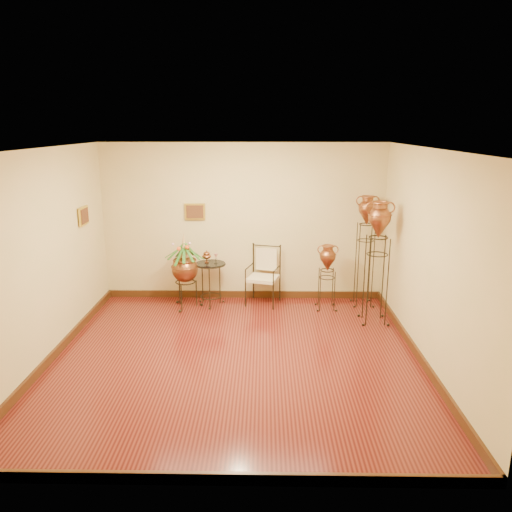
{
  "coord_description": "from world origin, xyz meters",
  "views": [
    {
      "loc": [
        0.38,
        -6.23,
        3.08
      ],
      "look_at": [
        0.25,
        1.3,
        1.1
      ],
      "focal_mm": 35.0,
      "sensor_mm": 36.0,
      "label": 1
    }
  ],
  "objects_px": {
    "amphora_tall": "(365,250)",
    "side_table": "(211,283)",
    "planter_urn": "(185,266)",
    "armchair": "(263,276)",
    "amphora_mid": "(377,262)"
  },
  "relations": [
    {
      "from": "armchair",
      "to": "amphora_mid",
      "type": "bearing_deg",
      "value": -7.89
    },
    {
      "from": "planter_urn",
      "to": "amphora_tall",
      "type": "bearing_deg",
      "value": 3.63
    },
    {
      "from": "amphora_tall",
      "to": "side_table",
      "type": "bearing_deg",
      "value": -178.62
    },
    {
      "from": "amphora_tall",
      "to": "planter_urn",
      "type": "bearing_deg",
      "value": -176.37
    },
    {
      "from": "amphora_tall",
      "to": "armchair",
      "type": "height_order",
      "value": "amphora_tall"
    },
    {
      "from": "armchair",
      "to": "side_table",
      "type": "distance_m",
      "value": 0.93
    },
    {
      "from": "amphora_mid",
      "to": "amphora_tall",
      "type": "bearing_deg",
      "value": 92.16
    },
    {
      "from": "amphora_tall",
      "to": "amphora_mid",
      "type": "bearing_deg",
      "value": -87.84
    },
    {
      "from": "amphora_tall",
      "to": "armchair",
      "type": "xyz_separation_m",
      "value": [
        -1.76,
        0.0,
        -0.48
      ]
    },
    {
      "from": "planter_urn",
      "to": "armchair",
      "type": "height_order",
      "value": "planter_urn"
    },
    {
      "from": "amphora_mid",
      "to": "planter_urn",
      "type": "relative_size",
      "value": 1.48
    },
    {
      "from": "armchair",
      "to": "side_table",
      "type": "height_order",
      "value": "armchair"
    },
    {
      "from": "side_table",
      "to": "planter_urn",
      "type": "bearing_deg",
      "value": -162.52
    },
    {
      "from": "amphora_tall",
      "to": "armchair",
      "type": "relative_size",
      "value": 1.9
    },
    {
      "from": "armchair",
      "to": "side_table",
      "type": "relative_size",
      "value": 1.07
    }
  ]
}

